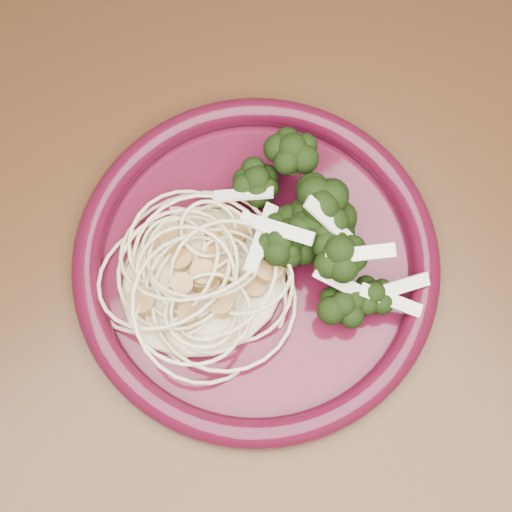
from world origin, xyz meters
name	(u,v)px	position (x,y,z in m)	size (l,w,h in m)	color
dining_table	(257,221)	(0.00, 0.00, 0.65)	(1.20, 0.80, 0.75)	#472814
dinner_plate	(256,261)	(-0.04, -0.06, 0.76)	(0.31, 0.31, 0.02)	#430B1D
spaghetti_pile	(203,277)	(-0.08, -0.05, 0.77)	(0.12, 0.11, 0.03)	beige
scallop_cluster	(200,262)	(-0.08, -0.05, 0.80)	(0.10, 0.10, 0.03)	#B48749
broccoli_pile	(320,226)	(0.01, -0.07, 0.78)	(0.08, 0.14, 0.05)	black
onion_garnish	(324,210)	(0.01, -0.07, 0.81)	(0.06, 0.09, 0.05)	#ECEBCB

